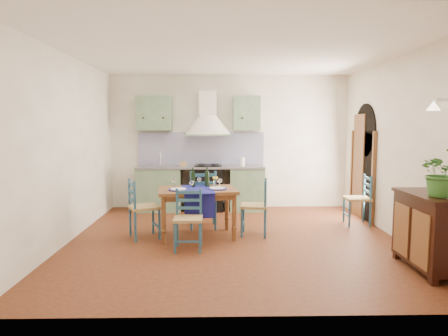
{
  "coord_description": "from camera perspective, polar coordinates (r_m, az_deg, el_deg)",
  "views": [
    {
      "loc": [
        -0.29,
        -5.98,
        1.73
      ],
      "look_at": [
        -0.16,
        0.3,
        1.07
      ],
      "focal_mm": 32.0,
      "sensor_mm": 36.0,
      "label": 1
    }
  ],
  "objects": [
    {
      "name": "ceiling",
      "position": [
        6.08,
        1.63,
        16.15
      ],
      "size": [
        5.0,
        5.0,
        0.01
      ],
      "primitive_type": "cube",
      "color": "white",
      "rests_on": "back_wall"
    },
    {
      "name": "chair_near",
      "position": [
        5.66,
        -5.13,
        -7.25
      ],
      "size": [
        0.4,
        0.4,
        0.85
      ],
      "color": "navy",
      "rests_on": "ground"
    },
    {
      "name": "dining_table",
      "position": [
        6.24,
        -3.8,
        -3.79
      ],
      "size": [
        1.29,
        1.0,
        1.08
      ],
      "color": "brown",
      "rests_on": "ground"
    },
    {
      "name": "left_wall",
      "position": [
        6.38,
        -21.47,
        2.59
      ],
      "size": [
        0.04,
        5.0,
        2.8
      ],
      "primitive_type": "cube",
      "color": "white",
      "rests_on": "ground"
    },
    {
      "name": "back_wall",
      "position": [
        8.3,
        -2.42,
        1.27
      ],
      "size": [
        5.0,
        0.96,
        2.8
      ],
      "color": "white",
      "rests_on": "ground"
    },
    {
      "name": "chair_spare",
      "position": [
        7.43,
        18.71,
        -4.21
      ],
      "size": [
        0.43,
        0.43,
        0.88
      ],
      "color": "navy",
      "rests_on": "ground"
    },
    {
      "name": "potted_plant",
      "position": [
        5.14,
        28.78,
        -0.54
      ],
      "size": [
        0.56,
        0.5,
        0.56
      ],
      "primitive_type": "imported",
      "rotation": [
        0.0,
        0.0,
        -0.13
      ],
      "color": "#336F29",
      "rests_on": "sideboard"
    },
    {
      "name": "chair_right",
      "position": [
        6.38,
        4.6,
        -5.49
      ],
      "size": [
        0.48,
        0.48,
        0.9
      ],
      "color": "navy",
      "rests_on": "ground"
    },
    {
      "name": "chair_far",
      "position": [
        6.81,
        -3.03,
        -4.32
      ],
      "size": [
        0.5,
        0.5,
        1.0
      ],
      "color": "navy",
      "rests_on": "ground"
    },
    {
      "name": "chair_left",
      "position": [
        6.31,
        -11.61,
        -5.61
      ],
      "size": [
        0.57,
        0.57,
        0.92
      ],
      "color": "navy",
      "rests_on": "ground"
    },
    {
      "name": "floor",
      "position": [
        6.23,
        1.55,
        -10.15
      ],
      "size": [
        5.0,
        5.0,
        0.0
      ],
      "primitive_type": "plane",
      "color": "#421F0E",
      "rests_on": "ground"
    },
    {
      "name": "sideboard",
      "position": [
        5.4,
        27.27,
        -7.77
      ],
      "size": [
        0.5,
        1.05,
        0.94
      ],
      "color": "black",
      "rests_on": "ground"
    },
    {
      "name": "right_wall",
      "position": [
        6.86,
        22.78,
        2.22
      ],
      "size": [
        0.26,
        5.0,
        2.8
      ],
      "color": "white",
      "rests_on": "ground"
    }
  ]
}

